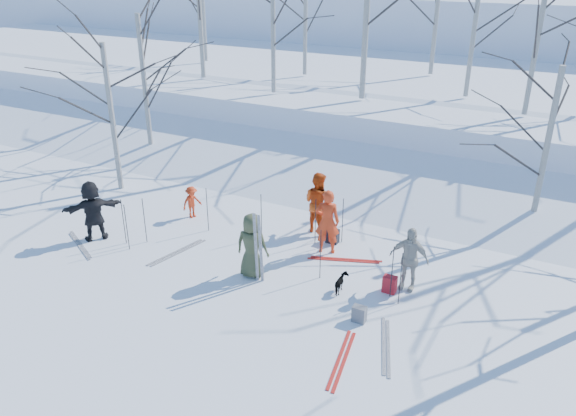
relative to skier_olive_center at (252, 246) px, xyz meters
The scene contains 40 objects.
ground 0.87m from the skier_olive_center, ahead, with size 120.00×120.00×0.00m, color white.
snow_ramp 7.06m from the skier_olive_center, 88.29° to the left, with size 70.00×9.50×1.40m, color white.
snow_plateau 17.02m from the skier_olive_center, 89.29° to the left, with size 70.00×18.00×2.20m, color white.
far_hill 38.04m from the skier_olive_center, 89.68° to the left, with size 90.00×30.00×6.00m, color white.
skier_olive_center is the anchor object (origin of this frame).
skier_red_north 2.30m from the skier_olive_center, 60.14° to the left, with size 0.66×0.43×1.81m, color red.
skier_redor_behind 3.04m from the skier_olive_center, 82.55° to the left, with size 0.88×0.69×1.82m, color #D04510.
skier_red_seated 4.02m from the skier_olive_center, 148.42° to the left, with size 0.65×0.37×1.01m, color red.
skier_cream_east 3.82m from the skier_olive_center, 18.64° to the left, with size 0.95×0.40×1.63m, color beige.
skier_grey_west 4.99m from the skier_olive_center, behind, with size 1.62×0.52×1.75m, color black.
dog 2.38m from the skier_olive_center, ahead, with size 0.25×0.55×0.47m, color black.
upright_ski_left 0.34m from the skier_olive_center, 41.81° to the right, with size 0.07×0.02×1.90m, color silver.
upright_ski_right 0.44m from the skier_olive_center, 29.77° to the right, with size 0.07×0.02×1.90m, color silver.
ski_pair_a 2.57m from the skier_olive_center, behind, with size 0.60×1.90×0.02m, color silver, non-canonical shape.
ski_pair_b 2.65m from the skier_olive_center, 45.13° to the left, with size 1.85×0.84×0.02m, color red, non-canonical shape.
ski_pair_c 3.90m from the skier_olive_center, 31.33° to the right, with size 0.50×1.91×0.02m, color red, non-canonical shape.
ski_pair_d 4.15m from the skier_olive_center, 16.43° to the right, with size 0.81×1.86×0.02m, color silver, non-canonical shape.
ski_pair_e 5.24m from the skier_olive_center, behind, with size 1.77×1.07×0.02m, color silver, non-canonical shape.
ski_pole_a 2.08m from the skier_olive_center, 113.87° to the left, with size 0.02×0.02×1.34m, color black.
ski_pole_b 3.45m from the skier_olive_center, 11.45° to the left, with size 0.02×0.02×1.34m, color black.
ski_pole_c 1.70m from the skier_olive_center, 23.29° to the left, with size 0.02×0.02×1.34m, color black.
ski_pole_d 4.04m from the skier_olive_center, behind, with size 0.02×0.02×1.34m, color black.
ski_pole_e 2.91m from the skier_olive_center, 147.52° to the left, with size 0.02×0.02×1.34m, color black.
ski_pole_f 3.69m from the skier_olive_center, ahead, with size 0.02×0.02×1.34m, color black.
ski_pole_g 2.40m from the skier_olive_center, 74.14° to the left, with size 0.02×0.02×1.34m, color black.
ski_pole_h 3.58m from the skier_olive_center, behind, with size 0.02×0.02×1.34m, color black.
ski_pole_i 3.74m from the skier_olive_center, behind, with size 0.02×0.02×1.34m, color black.
ski_pole_j 3.00m from the skier_olive_center, 64.22° to the left, with size 0.02×0.02×1.34m, color black.
backpack_red 3.47m from the skier_olive_center, 14.58° to the left, with size 0.32×0.22×0.42m, color red.
backpack_grey 3.21m from the skier_olive_center, 10.90° to the right, with size 0.30×0.20×0.38m, color slate.
backpack_dark 2.85m from the skier_olive_center, 67.11° to the left, with size 0.34×0.24×0.40m, color black.
birch_plateau_b 11.60m from the skier_olive_center, 116.06° to the left, with size 4.29×4.29×5.26m, color silver, non-canonical shape.
birch_plateau_c 17.22m from the skier_olive_center, 90.11° to the left, with size 4.98×4.98×6.26m, color silver, non-canonical shape.
birch_plateau_e 19.02m from the skier_olive_center, 128.40° to the left, with size 4.29×4.29×5.27m, color silver, non-canonical shape.
birch_plateau_f 13.53m from the skier_olive_center, 79.28° to the left, with size 4.27×4.27×5.25m, color silver, non-canonical shape.
birch_plateau_g 15.23m from the skier_olive_center, 111.06° to the left, with size 4.19×4.19×5.13m, color silver, non-canonical shape.
birch_plateau_j 12.56m from the skier_olive_center, 65.96° to the left, with size 4.37×4.37×5.39m, color silver, non-canonical shape.
birch_edge_a 7.75m from the skier_olive_center, 157.93° to the left, with size 4.04×4.04×4.91m, color silver, non-canonical shape.
birch_edge_d 10.33m from the skier_olive_center, 144.31° to the left, with size 4.43×4.43×5.47m, color silver, non-canonical shape.
birch_edge_e 8.63m from the skier_olive_center, 45.70° to the left, with size 3.94×3.94×4.76m, color silver, non-canonical shape.
Camera 1 is at (6.25, -10.44, 7.43)m, focal length 35.00 mm.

